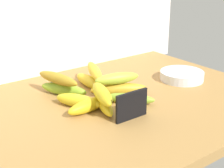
% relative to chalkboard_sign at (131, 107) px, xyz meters
% --- Properties ---
extents(counter_top, '(1.10, 0.76, 0.03)m').
position_rel_chalkboard_sign_xyz_m(counter_top, '(0.01, 0.12, -0.05)').
color(counter_top, '#A4793F').
rests_on(counter_top, ground).
extents(chalkboard_sign, '(0.11, 0.02, 0.08)m').
position_rel_chalkboard_sign_xyz_m(chalkboard_sign, '(0.00, 0.00, 0.00)').
color(chalkboard_sign, black).
rests_on(chalkboard_sign, counter_top).
extents(fruit_bowl, '(0.16, 0.16, 0.03)m').
position_rel_chalkboard_sign_xyz_m(fruit_bowl, '(0.37, 0.14, -0.02)').
color(fruit_bowl, silver).
rests_on(fruit_bowl, counter_top).
extents(banana_0, '(0.16, 0.06, 0.04)m').
position_rel_chalkboard_sign_xyz_m(banana_0, '(-0.07, 0.12, -0.02)').
color(banana_0, gold).
rests_on(banana_0, counter_top).
extents(banana_1, '(0.11, 0.16, 0.04)m').
position_rel_chalkboard_sign_xyz_m(banana_1, '(-0.08, 0.16, -0.02)').
color(banana_1, yellow).
rests_on(banana_1, counter_top).
extents(banana_2, '(0.12, 0.17, 0.04)m').
position_rel_chalkboard_sign_xyz_m(banana_2, '(-0.06, 0.28, -0.02)').
color(banana_2, '#8AB82C').
rests_on(banana_2, counter_top).
extents(banana_3, '(0.05, 0.16, 0.04)m').
position_rel_chalkboard_sign_xyz_m(banana_3, '(0.05, 0.29, -0.02)').
color(banana_3, yellow).
rests_on(banana_3, counter_top).
extents(banana_4, '(0.09, 0.17, 0.03)m').
position_rel_chalkboard_sign_xyz_m(banana_4, '(-0.03, 0.10, -0.02)').
color(banana_4, yellow).
rests_on(banana_4, counter_top).
extents(banana_5, '(0.19, 0.13, 0.04)m').
position_rel_chalkboard_sign_xyz_m(banana_5, '(0.08, 0.16, -0.02)').
color(banana_5, gold).
rests_on(banana_5, counter_top).
extents(banana_6, '(0.13, 0.14, 0.03)m').
position_rel_chalkboard_sign_xyz_m(banana_6, '(0.07, 0.09, -0.02)').
color(banana_6, '#8BB032').
rests_on(banana_6, counter_top).
extents(banana_7, '(0.16, 0.08, 0.04)m').
position_rel_chalkboard_sign_xyz_m(banana_7, '(0.07, 0.16, 0.02)').
color(banana_7, '#A9BD39').
rests_on(banana_7, banana_5).
extents(banana_8, '(0.08, 0.18, 0.04)m').
position_rel_chalkboard_sign_xyz_m(banana_8, '(-0.08, 0.28, 0.02)').
color(banana_8, '#AA8621').
rests_on(banana_8, banana_2).
extents(banana_9, '(0.10, 0.17, 0.04)m').
position_rel_chalkboard_sign_xyz_m(banana_9, '(-0.04, 0.09, 0.02)').
color(banana_9, gold).
rests_on(banana_9, banana_4).
extents(banana_10, '(0.12, 0.20, 0.04)m').
position_rel_chalkboard_sign_xyz_m(banana_10, '(0.06, 0.27, 0.02)').
color(banana_10, yellow).
rests_on(banana_10, banana_3).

